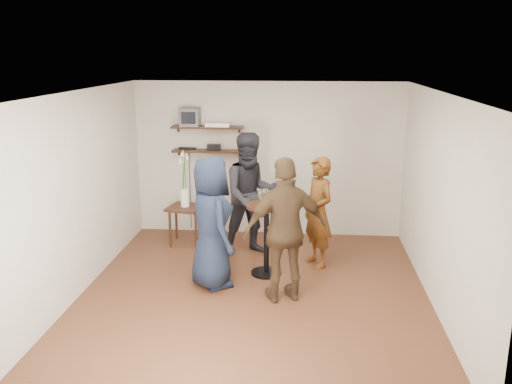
% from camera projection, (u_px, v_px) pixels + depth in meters
% --- Properties ---
extents(room, '(4.58, 5.08, 2.68)m').
position_uv_depth(room, '(254.00, 198.00, 6.73)').
color(room, '#452216').
rests_on(room, ground).
extents(shelf_upper, '(1.20, 0.25, 0.04)m').
position_uv_depth(shelf_upper, '(208.00, 127.00, 8.97)').
color(shelf_upper, black).
rests_on(shelf_upper, room).
extents(shelf_lower, '(1.20, 0.25, 0.04)m').
position_uv_depth(shelf_lower, '(208.00, 151.00, 9.07)').
color(shelf_lower, black).
rests_on(shelf_lower, room).
extents(crt_monitor, '(0.32, 0.30, 0.30)m').
position_uv_depth(crt_monitor, '(190.00, 117.00, 8.95)').
color(crt_monitor, '#59595B').
rests_on(crt_monitor, shelf_upper).
extents(dvd_deck, '(0.40, 0.24, 0.06)m').
position_uv_depth(dvd_deck, '(218.00, 124.00, 8.94)').
color(dvd_deck, silver).
rests_on(dvd_deck, shelf_upper).
extents(radio, '(0.22, 0.10, 0.10)m').
position_uv_depth(radio, '(214.00, 147.00, 9.04)').
color(radio, black).
rests_on(radio, shelf_lower).
extents(power_strip, '(0.30, 0.05, 0.03)m').
position_uv_depth(power_strip, '(187.00, 148.00, 9.14)').
color(power_strip, black).
rests_on(power_strip, shelf_lower).
extents(side_table, '(0.62, 0.62, 0.63)m').
position_uv_depth(side_table, '(185.00, 213.00, 8.81)').
color(side_table, black).
rests_on(side_table, room).
extents(vase_lilies, '(0.19, 0.20, 0.96)m').
position_uv_depth(vase_lilies, '(185.00, 188.00, 8.71)').
color(vase_lilies, white).
rests_on(vase_lilies, side_table).
extents(drinks_table, '(0.56, 0.56, 1.02)m').
position_uv_depth(drinks_table, '(266.00, 230.00, 7.54)').
color(drinks_table, black).
rests_on(drinks_table, room).
extents(wine_glass_fl, '(0.07, 0.07, 0.22)m').
position_uv_depth(wine_glass_fl, '(261.00, 195.00, 7.38)').
color(wine_glass_fl, silver).
rests_on(wine_glass_fl, drinks_table).
extents(wine_glass_fr, '(0.07, 0.07, 0.20)m').
position_uv_depth(wine_glass_fr, '(271.00, 195.00, 7.39)').
color(wine_glass_fr, silver).
rests_on(wine_glass_fr, drinks_table).
extents(wine_glass_bl, '(0.07, 0.07, 0.21)m').
position_uv_depth(wine_glass_bl, '(265.00, 194.00, 7.47)').
color(wine_glass_bl, silver).
rests_on(wine_glass_bl, drinks_table).
extents(wine_glass_br, '(0.07, 0.07, 0.20)m').
position_uv_depth(wine_glass_br, '(269.00, 195.00, 7.41)').
color(wine_glass_br, silver).
rests_on(wine_glass_br, drinks_table).
extents(person_plaid, '(0.63, 0.71, 1.63)m').
position_uv_depth(person_plaid, '(318.00, 212.00, 7.84)').
color(person_plaid, '#A41912').
rests_on(person_plaid, room).
extents(person_dark, '(1.12, 1.00, 1.90)m').
position_uv_depth(person_dark, '(251.00, 195.00, 8.24)').
color(person_dark, black).
rests_on(person_dark, room).
extents(person_navy, '(0.93, 1.03, 1.77)m').
position_uv_depth(person_navy, '(211.00, 223.00, 7.13)').
color(person_navy, '#161E32').
rests_on(person_navy, room).
extents(person_brown, '(1.17, 0.81, 1.84)m').
position_uv_depth(person_brown, '(286.00, 230.00, 6.71)').
color(person_brown, '#44301D').
rests_on(person_brown, room).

